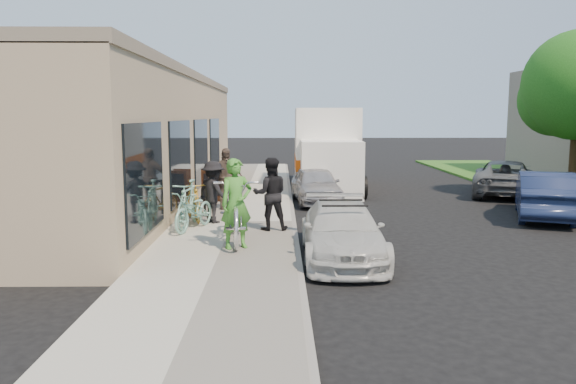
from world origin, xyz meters
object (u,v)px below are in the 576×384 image
object	(u,v)px
sandwich_board	(211,185)
cruiser_bike_a	(189,204)
moving_truck	(326,153)
man_standing	(270,194)
cruiser_bike_b	(194,210)
bike_rack	(207,195)
bystander_a	(213,192)
tandem_bike	(236,209)
cruiser_bike_c	(193,201)
bystander_b	(225,179)
sedan_silver	(316,185)
far_car_gray	(505,178)
sedan_white	(342,232)
woman_rider	(236,204)
far_car_blue	(545,195)

from	to	relation	value
sandwich_board	cruiser_bike_a	bearing A→B (deg)	-101.12
moving_truck	man_standing	world-z (taller)	moving_truck
moving_truck	cruiser_bike_b	distance (m)	9.58
bike_rack	cruiser_bike_a	world-z (taller)	cruiser_bike_a
cruiser_bike_a	bystander_a	xyz separation A→B (m)	(0.54, 0.53, 0.22)
tandem_bike	cruiser_bike_c	world-z (taller)	tandem_bike
bystander_b	sedan_silver	bearing A→B (deg)	21.29
sandwich_board	bystander_a	size ratio (longest dim) A/B	0.64
far_car_gray	man_standing	xyz separation A→B (m)	(-8.27, -6.74, 0.38)
sedan_white	tandem_bike	distance (m)	2.42
cruiser_bike_b	bystander_b	xyz separation A→B (m)	(0.46, 2.98, 0.42)
moving_truck	man_standing	xyz separation A→B (m)	(-2.04, -8.78, -0.37)
sedan_silver	bike_rack	bearing A→B (deg)	-139.78
sedan_silver	sedan_white	bearing A→B (deg)	-94.43
sedan_white	bystander_a	xyz separation A→B (m)	(-2.91, 3.09, 0.37)
far_car_gray	tandem_bike	xyz separation A→B (m)	(-8.99, -7.91, 0.22)
woman_rider	cruiser_bike_c	xyz separation A→B (m)	(-1.34, 3.03, -0.40)
tandem_bike	cruiser_bike_b	distance (m)	1.64
tandem_bike	man_standing	world-z (taller)	man_standing
far_car_blue	tandem_bike	distance (m)	8.96
bike_rack	far_car_gray	world-z (taller)	far_car_gray
sandwich_board	bystander_b	bearing A→B (deg)	-77.22
cruiser_bike_c	cruiser_bike_a	bearing A→B (deg)	-109.29
far_car_blue	bystander_b	xyz separation A→B (m)	(-8.92, 0.80, 0.37)
cruiser_bike_b	far_car_gray	bearing A→B (deg)	52.91
sedan_silver	far_car_blue	size ratio (longest dim) A/B	0.87
cruiser_bike_a	tandem_bike	bearing A→B (deg)	-44.29
tandem_bike	bike_rack	bearing A→B (deg)	102.56
moving_truck	cruiser_bike_a	size ratio (longest dim) A/B	3.39
far_car_gray	bystander_b	size ratio (longest dim) A/B	2.55
woman_rider	tandem_bike	bearing A→B (deg)	70.69
sedan_silver	tandem_bike	xyz separation A→B (m)	(-2.12, -6.22, 0.25)
sedan_silver	moving_truck	xyz separation A→B (m)	(0.64, 3.73, 0.78)
far_car_blue	cruiser_bike_b	size ratio (longest dim) A/B	2.27
cruiser_bike_a	bystander_b	distance (m)	2.73
bike_rack	sedan_silver	world-z (taller)	sedan_silver
far_car_blue	sedan_white	bearing A→B (deg)	56.60
sedan_silver	cruiser_bike_a	size ratio (longest dim) A/B	1.86
woman_rider	cruiser_bike_a	distance (m)	2.61
moving_truck	cruiser_bike_c	size ratio (longest dim) A/B	3.72
cruiser_bike_a	cruiser_bike_b	xyz separation A→B (m)	(0.19, -0.35, -0.10)
far_car_blue	cruiser_bike_a	world-z (taller)	far_car_blue
moving_truck	far_car_blue	distance (m)	8.62
woman_rider	bystander_a	xyz separation A→B (m)	(-0.79, 2.75, -0.14)
tandem_bike	cruiser_bike_a	xyz separation A→B (m)	(-1.27, 1.55, -0.13)
far_car_blue	cruiser_bike_c	size ratio (longest dim) A/B	2.34
far_car_gray	bystander_b	xyz separation A→B (m)	(-9.61, -3.72, 0.41)
woman_rider	bystander_a	bearing A→B (deg)	81.33
man_standing	bystander_a	xyz separation A→B (m)	(-1.45, 0.91, -0.08)
bike_rack	sandwich_board	xyz separation A→B (m)	(-0.18, 2.49, -0.06)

